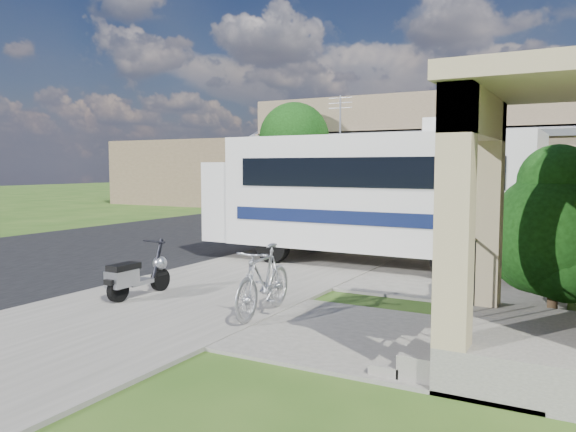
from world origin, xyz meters
The scene contains 18 objects.
ground centered at (0.00, 0.00, 0.00)m, with size 120.00×120.00×0.00m, color #254813.
street_slab centered at (-7.50, 10.00, 0.01)m, with size 9.00×80.00×0.02m, color black.
sidewalk_slab centered at (-1.00, 10.00, 0.03)m, with size 4.00×80.00×0.06m, color #625F58.
driveway_slab centered at (1.50, 4.50, 0.03)m, with size 7.00×6.00×0.05m, color #625F58.
walk_slab centered at (3.00, -1.00, 0.03)m, with size 4.00×3.00×0.05m, color #625F58.
warehouse centered at (0.00, 13.97, 1.99)m, with size 12.50×8.40×5.04m.
distant_bldg_far centered at (-17.00, 22.00, 2.00)m, with size 10.00×8.00×4.00m, color brown.
distant_bldg_near centered at (-15.00, 34.00, 1.60)m, with size 8.00×7.00×3.20m, color brown.
street_tree_a centered at (-3.70, 9.05, 3.25)m, with size 2.44×2.40×4.58m.
street_tree_b centered at (-3.70, 19.05, 3.39)m, with size 2.44×2.40×4.73m.
street_tree_c centered at (-3.70, 28.05, 3.10)m, with size 2.44×2.40×4.42m.
motorhome centered at (0.52, 4.58, 1.74)m, with size 7.92×2.65×4.05m.
shrub centered at (4.87, 1.63, 1.39)m, with size 2.22×2.12×2.72m.
scooter centered at (-1.74, -0.86, 0.44)m, with size 0.52×1.48×0.98m.
bicycle centered at (0.86, -0.79, 0.54)m, with size 0.51×1.81×1.09m, color #98999F.
pickup_truck centered at (-5.86, 13.04, 0.88)m, with size 2.91×6.31×1.75m, color silver.
van centered at (-6.33, 19.73, 0.81)m, with size 2.28×5.61×1.63m, color silver.
garden_hose centered at (3.67, -0.19, 0.10)m, with size 0.42×0.42×0.19m, color #177016.
Camera 1 is at (5.31, -8.15, 2.36)m, focal length 35.00 mm.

